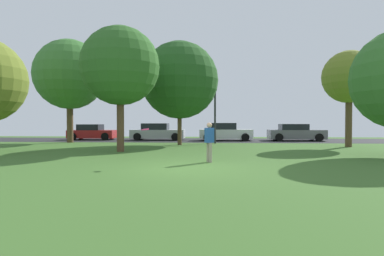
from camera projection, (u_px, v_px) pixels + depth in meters
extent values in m
plane|color=#3D6628|center=(188.00, 168.00, 10.78)|extent=(44.00, 44.00, 0.00)
cube|color=#28282B|center=(203.00, 140.00, 26.74)|extent=(44.00, 6.40, 0.01)
cylinder|color=brown|center=(180.00, 128.00, 21.57)|extent=(0.29, 0.29, 2.30)
sphere|color=#23511E|center=(180.00, 80.00, 21.50)|extent=(5.26, 5.26, 5.26)
cylinder|color=brown|center=(349.00, 120.00, 19.79)|extent=(0.40, 0.40, 3.38)
sphere|color=olive|center=(349.00, 77.00, 19.74)|extent=(3.27, 3.27, 3.27)
cylinder|color=brown|center=(120.00, 120.00, 16.72)|extent=(0.38, 0.38, 3.32)
sphere|color=#2D6023|center=(120.00, 66.00, 16.66)|extent=(4.15, 4.15, 4.15)
cylinder|color=brown|center=(70.00, 119.00, 23.93)|extent=(0.47, 0.47, 3.57)
sphere|color=#38702D|center=(70.00, 74.00, 23.86)|extent=(5.24, 5.24, 5.24)
cylinder|color=gray|center=(210.00, 153.00, 12.28)|extent=(0.14, 0.14, 0.77)
cylinder|color=gray|center=(208.00, 152.00, 12.43)|extent=(0.14, 0.14, 0.77)
cube|color=#23519E|center=(209.00, 135.00, 12.34)|extent=(0.39, 0.35, 0.58)
sphere|color=tan|center=(209.00, 125.00, 12.33)|extent=(0.21, 0.21, 0.21)
cylinder|color=#EA2D6B|center=(145.00, 129.00, 11.26)|extent=(0.37, 0.36, 0.06)
cube|color=#B21E1E|center=(93.00, 134.00, 27.63)|extent=(4.01, 1.73, 0.69)
cube|color=black|center=(90.00, 127.00, 27.63)|extent=(1.93, 1.52, 0.51)
cylinder|color=black|center=(112.00, 136.00, 28.40)|extent=(0.64, 0.22, 0.64)
cylinder|color=black|center=(105.00, 137.00, 26.68)|extent=(0.64, 0.22, 0.64)
cylinder|color=black|center=(81.00, 135.00, 28.59)|extent=(0.64, 0.22, 0.64)
cylinder|color=black|center=(73.00, 136.00, 26.87)|extent=(0.64, 0.22, 0.64)
cube|color=#B7B7BC|center=(158.00, 134.00, 27.13)|extent=(4.55, 1.77, 0.73)
cube|color=black|center=(155.00, 127.00, 27.13)|extent=(2.18, 1.55, 0.55)
cylinder|color=black|center=(178.00, 136.00, 27.90)|extent=(0.64, 0.22, 0.64)
cylinder|color=black|center=(175.00, 137.00, 26.14)|extent=(0.64, 0.22, 0.64)
cylinder|color=black|center=(142.00, 136.00, 28.12)|extent=(0.64, 0.22, 0.64)
cylinder|color=black|center=(137.00, 137.00, 26.36)|extent=(0.64, 0.22, 0.64)
cube|color=white|center=(226.00, 134.00, 26.47)|extent=(4.36, 1.81, 0.78)
cube|color=black|center=(223.00, 126.00, 26.47)|extent=(2.09, 1.59, 0.54)
cylinder|color=black|center=(243.00, 136.00, 27.27)|extent=(0.64, 0.22, 0.64)
cylinder|color=black|center=(245.00, 137.00, 25.47)|extent=(0.64, 0.22, 0.64)
cylinder|color=black|center=(208.00, 136.00, 27.48)|extent=(0.64, 0.22, 0.64)
cylinder|color=black|center=(207.00, 137.00, 25.68)|extent=(0.64, 0.22, 0.64)
cube|color=slate|center=(296.00, 134.00, 26.16)|extent=(4.49, 1.89, 0.75)
cube|color=black|center=(293.00, 127.00, 26.16)|extent=(2.15, 1.66, 0.48)
cylinder|color=black|center=(312.00, 136.00, 27.00)|extent=(0.64, 0.22, 0.64)
cylinder|color=black|center=(319.00, 137.00, 25.11)|extent=(0.64, 0.22, 0.64)
cylinder|color=black|center=(275.00, 136.00, 27.21)|extent=(0.64, 0.22, 0.64)
cylinder|color=black|center=(279.00, 137.00, 25.33)|extent=(0.64, 0.22, 0.64)
cylinder|color=#2D2D33|center=(215.00, 112.00, 22.83)|extent=(0.14, 0.14, 4.50)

